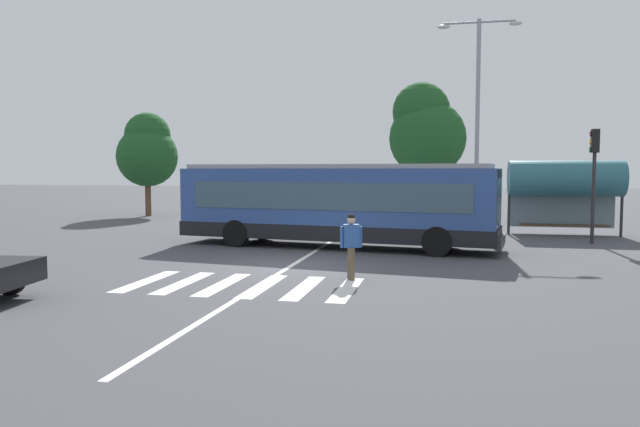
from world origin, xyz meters
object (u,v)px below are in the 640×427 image
background_tree_right (426,130)px  city_transit_bus (336,204)px  bus_stop_shelter (565,180)px  twin_arm_street_lamp (478,104)px  pedestrian_crossing_street (351,243)px  traffic_light_far_corner (594,167)px  background_tree_left (147,150)px  parked_car_black (318,208)px  parked_car_silver (364,208)px  parked_car_white (420,209)px

background_tree_right → city_transit_bus: bearing=-101.2°
bus_stop_shelter → twin_arm_street_lamp: bearing=154.2°
pedestrian_crossing_street → traffic_light_far_corner: bearing=50.3°
background_tree_left → parked_car_black: bearing=-8.5°
city_transit_bus → parked_car_silver: 10.62m
parked_car_silver → bus_stop_shelter: bus_stop_shelter is taller
parked_car_black → parked_car_silver: (2.57, -0.02, 0.00)m
traffic_light_far_corner → twin_arm_street_lamp: (-4.19, 4.49, 2.96)m
pedestrian_crossing_street → parked_car_black: (-4.56, 17.01, -0.20)m
parked_car_black → twin_arm_street_lamp: size_ratio=0.46×
parked_car_silver → parked_car_white: 2.97m
city_transit_bus → background_tree_right: 14.45m
pedestrian_crossing_street → parked_car_black: size_ratio=0.38×
bus_stop_shelter → background_tree_left: background_tree_left is taller
city_transit_bus → background_tree_right: bearing=78.8°
traffic_light_far_corner → parked_car_black: bearing=149.1°
parked_car_white → background_tree_right: (0.14, 3.14, 4.35)m
background_tree_left → parked_car_white: bearing=-5.7°
parked_car_white → pedestrian_crossing_street: bearing=-93.3°
bus_stop_shelter → twin_arm_street_lamp: twin_arm_street_lamp is taller
parked_car_black → city_transit_bus: bearing=-74.4°
parked_car_silver → background_tree_left: background_tree_left is taller
pedestrian_crossing_street → bus_stop_shelter: 14.40m
bus_stop_shelter → city_transit_bus: bearing=-146.8°
traffic_light_far_corner → background_tree_right: bearing=122.7°
pedestrian_crossing_street → twin_arm_street_lamp: 15.35m
parked_car_white → traffic_light_far_corner: traffic_light_far_corner is taller
parked_car_white → bus_stop_shelter: size_ratio=0.96×
parked_car_silver → traffic_light_far_corner: traffic_light_far_corner is taller
background_tree_left → background_tree_right: 16.85m
pedestrian_crossing_street → parked_car_white: (0.98, 17.01, -0.20)m
city_transit_bus → pedestrian_crossing_street: bearing=-75.9°
parked_car_black → background_tree_left: bearing=171.5°
pedestrian_crossing_street → background_tree_right: background_tree_right is taller
parked_car_silver → background_tree_right: 6.21m
traffic_light_far_corner → bus_stop_shelter: size_ratio=0.94×
background_tree_right → background_tree_left: bearing=-175.0°
parked_car_white → background_tree_right: background_tree_right is taller
twin_arm_street_lamp → bus_stop_shelter: bearing=-25.8°
traffic_light_far_corner → background_tree_right: size_ratio=0.56×
city_transit_bus → pedestrian_crossing_street: (1.61, -6.40, -0.62)m
parked_car_white → background_tree_right: bearing=87.5°
city_transit_bus → parked_car_black: size_ratio=2.68×
city_transit_bus → pedestrian_crossing_street: 6.63m
pedestrian_crossing_street → twin_arm_street_lamp: (3.74, 14.04, 4.97)m
pedestrian_crossing_street → parked_car_black: 17.61m
parked_car_silver → pedestrian_crossing_street: bearing=-83.3°
parked_car_black → parked_car_white: same height
bus_stop_shelter → background_tree_right: 10.41m
parked_car_silver → twin_arm_street_lamp: size_ratio=0.46×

